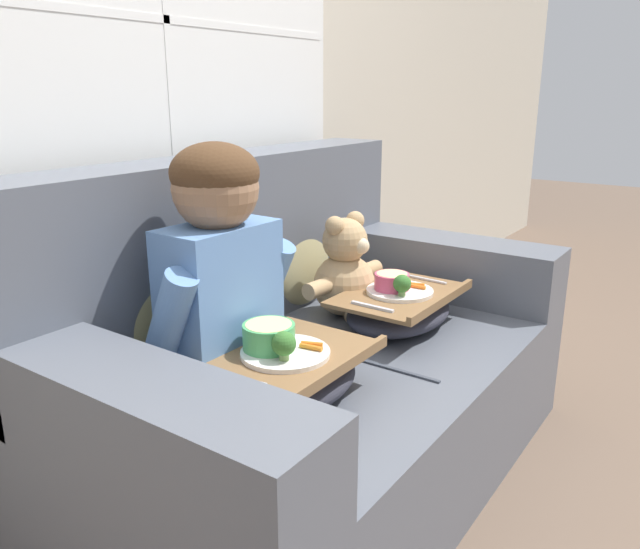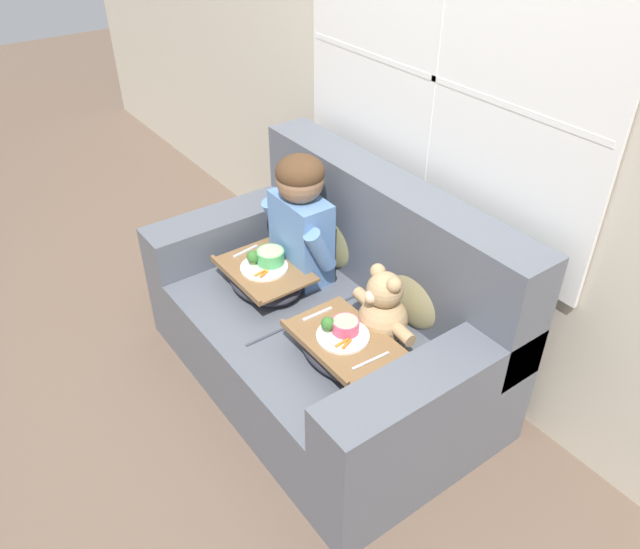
% 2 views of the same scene
% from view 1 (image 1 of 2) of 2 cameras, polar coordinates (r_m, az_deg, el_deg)
% --- Properties ---
extents(ground_plane, '(14.00, 14.00, 0.00)m').
position_cam_1_polar(ground_plane, '(2.05, 0.08, -17.33)').
color(ground_plane, brown).
extents(wall_back_with_window, '(8.00, 0.08, 2.60)m').
position_cam_1_polar(wall_back_with_window, '(2.12, -14.76, 20.38)').
color(wall_back_with_window, beige).
rests_on(wall_back_with_window, ground_plane).
extents(couch, '(1.62, 0.98, 0.95)m').
position_cam_1_polar(couch, '(1.93, -1.87, -8.33)').
color(couch, '#565B66').
rests_on(couch, ground_plane).
extents(throw_pillow_behind_child, '(0.37, 0.18, 0.39)m').
position_cam_1_polar(throw_pillow_behind_child, '(1.78, -13.55, -2.34)').
color(throw_pillow_behind_child, '#898456').
rests_on(throw_pillow_behind_child, couch).
extents(throw_pillow_behind_teddy, '(0.35, 0.17, 0.36)m').
position_cam_1_polar(throw_pillow_behind_teddy, '(2.19, -2.01, 1.73)').
color(throw_pillow_behind_teddy, tan).
rests_on(throw_pillow_behind_teddy, couch).
extents(child_figure, '(0.44, 0.22, 0.62)m').
position_cam_1_polar(child_figure, '(1.59, -9.23, 1.86)').
color(child_figure, '#5B84BC').
rests_on(child_figure, couch).
extents(teddy_bear, '(0.38, 0.26, 0.35)m').
position_cam_1_polar(teddy_bear, '(2.09, 2.36, 0.16)').
color(teddy_bear, tan).
rests_on(teddy_bear, couch).
extents(lap_tray_child, '(0.44, 0.32, 0.20)m').
position_cam_1_polar(lap_tray_child, '(1.56, -3.23, -8.94)').
color(lap_tray_child, '#2D2D38').
rests_on(lap_tray_child, child_figure).
extents(lap_tray_teddy, '(0.44, 0.31, 0.20)m').
position_cam_1_polar(lap_tray_teddy, '(2.02, 7.24, -3.02)').
color(lap_tray_teddy, '#2D2D38').
rests_on(lap_tray_teddy, teddy_bear).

